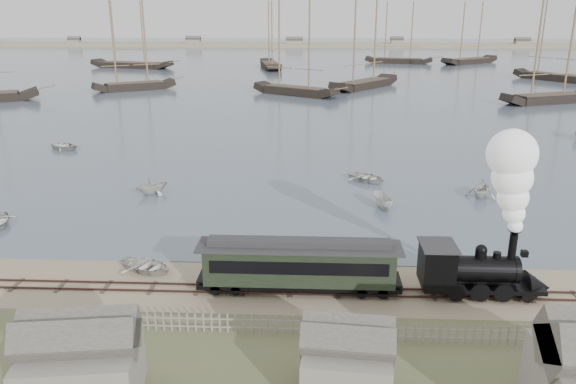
{
  "coord_description": "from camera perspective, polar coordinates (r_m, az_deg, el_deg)",
  "views": [
    {
      "loc": [
        0.33,
        -34.13,
        17.13
      ],
      "look_at": [
        -1.65,
        7.81,
        3.5
      ],
      "focal_mm": 35.0,
      "sensor_mm": 36.0,
      "label": 1
    }
  ],
  "objects": [
    {
      "name": "picket_fence_west",
      "position": [
        32.8,
        -10.02,
        -13.8
      ],
      "size": [
        19.0,
        0.1,
        1.2
      ],
      "primitive_type": null,
      "color": "gray",
      "rests_on": "ground"
    },
    {
      "name": "schooner_4",
      "position": [
        119.67,
        25.53,
        12.91
      ],
      "size": [
        20.32,
        11.56,
        20.0
      ],
      "primitive_type": null,
      "rotation": [
        0.0,
        0.0,
        0.37
      ],
      "color": "black",
      "rests_on": "harbor_water"
    },
    {
      "name": "ground",
      "position": [
        38.18,
        1.94,
        -8.68
      ],
      "size": [
        600.0,
        600.0,
        0.0
      ],
      "primitive_type": "plane",
      "color": "tan",
      "rests_on": "ground"
    },
    {
      "name": "locomotive",
      "position": [
        36.29,
        20.89,
        -3.29
      ],
      "size": [
        8.19,
        3.06,
        10.21
      ],
      "color": "black",
      "rests_on": "ground"
    },
    {
      "name": "schooner_6",
      "position": [
        184.73,
        -15.83,
        15.14
      ],
      "size": [
        27.35,
        13.0,
        20.0
      ],
      "primitive_type": null,
      "rotation": [
        0.0,
        0.0,
        -0.27
      ],
      "color": "black",
      "rests_on": "harbor_water"
    },
    {
      "name": "rowboat_3",
      "position": [
        59.19,
        8.03,
        1.48
      ],
      "size": [
        4.96,
        5.13,
        0.87
      ],
      "primitive_type": "imported",
      "rotation": [
        0.0,
        0.0,
        0.88
      ],
      "color": "beige",
      "rests_on": "harbor_water"
    },
    {
      "name": "harbor_water",
      "position": [
        204.84,
        2.67,
        13.18
      ],
      "size": [
        600.0,
        336.0,
        0.06
      ],
      "primitive_type": "cube",
      "color": "#414E5D",
      "rests_on": "ground"
    },
    {
      "name": "far_spit",
      "position": [
        284.64,
        2.72,
        14.51
      ],
      "size": [
        500.0,
        20.0,
        1.8
      ],
      "primitive_type": "cube",
      "color": "gray",
      "rests_on": "ground"
    },
    {
      "name": "rowboat_2",
      "position": [
        51.41,
        9.57,
        -0.93
      ],
      "size": [
        3.44,
        2.02,
        1.25
      ],
      "primitive_type": "imported",
      "rotation": [
        0.0,
        0.0,
        3.41
      ],
      "color": "beige",
      "rests_on": "harbor_water"
    },
    {
      "name": "schooner_9",
      "position": [
        202.07,
        18.21,
        15.12
      ],
      "size": [
        21.99,
        18.44,
        20.0
      ],
      "primitive_type": null,
      "rotation": [
        0.0,
        0.0,
        0.65
      ],
      "color": "black",
      "rests_on": "harbor_water"
    },
    {
      "name": "passenger_coach",
      "position": [
        35.53,
        1.14,
        -7.27
      ],
      "size": [
        12.77,
        2.46,
        3.1
      ],
      "color": "black",
      "rests_on": "ground"
    },
    {
      "name": "schooner_1",
      "position": [
        131.49,
        -15.66,
        14.26
      ],
      "size": [
        17.56,
        13.05,
        20.0
      ],
      "primitive_type": null,
      "rotation": [
        0.0,
        0.0,
        0.55
      ],
      "color": "black",
      "rests_on": "harbor_water"
    },
    {
      "name": "rowboat_4",
      "position": [
        56.67,
        19.08,
        0.36
      ],
      "size": [
        4.29,
        4.11,
        1.75
      ],
      "primitive_type": "imported",
      "rotation": [
        0.0,
        0.0,
        5.78
      ],
      "color": "beige",
      "rests_on": "harbor_water"
    },
    {
      "name": "rowboat_6",
      "position": [
        78.3,
        -21.97,
        4.42
      ],
      "size": [
        4.85,
        5.38,
        0.92
      ],
      "primitive_type": "imported",
      "rotation": [
        0.0,
        0.0,
        4.23
      ],
      "color": "beige",
      "rests_on": "harbor_water"
    },
    {
      "name": "rail_track",
      "position": [
        36.39,
        1.89,
        -10.03
      ],
      "size": [
        120.0,
        1.8,
        0.16
      ],
      "color": "#3E2722",
      "rests_on": "ground"
    },
    {
      "name": "picket_fence_east",
      "position": [
        33.92,
        24.06,
        -14.09
      ],
      "size": [
        15.0,
        0.1,
        1.2
      ],
      "primitive_type": null,
      "color": "gray",
      "rests_on": "ground"
    },
    {
      "name": "rowboat_1",
      "position": [
        56.13,
        -13.66,
        0.69
      ],
      "size": [
        4.32,
        4.36,
        1.74
      ],
      "primitive_type": "imported",
      "rotation": [
        0.0,
        0.0,
        2.3
      ],
      "color": "beige",
      "rests_on": "harbor_water"
    },
    {
      "name": "schooner_5",
      "position": [
        160.14,
        25.77,
        13.74
      ],
      "size": [
        16.19,
        19.47,
        20.0
      ],
      "primitive_type": null,
      "rotation": [
        0.0,
        0.0,
        -0.93
      ],
      "color": "black",
      "rests_on": "harbor_water"
    },
    {
      "name": "beached_dinghy",
      "position": [
        40.04,
        -14.1,
        -7.31
      ],
      "size": [
        3.95,
        4.51,
        0.78
      ],
      "primitive_type": "imported",
      "rotation": [
        0.0,
        0.0,
        1.17
      ],
      "color": "beige",
      "rests_on": "ground"
    },
    {
      "name": "schooner_7",
      "position": [
        176.16,
        -1.82,
        15.68
      ],
      "size": [
        9.17,
        22.62,
        20.0
      ],
      "primitive_type": null,
      "rotation": [
        0.0,
        0.0,
        1.76
      ],
      "color": "black",
      "rests_on": "harbor_water"
    },
    {
      "name": "schooner_3",
      "position": [
        131.72,
        7.94,
        14.74
      ],
      "size": [
        17.75,
        21.23,
        20.0
      ],
      "primitive_type": null,
      "rotation": [
        0.0,
        0.0,
        0.93
      ],
      "color": "black",
      "rests_on": "harbor_water"
    },
    {
      "name": "schooner_2",
      "position": [
        119.39,
        0.76,
        14.59
      ],
      "size": [
        18.96,
        14.43,
        20.0
      ],
      "primitive_type": null,
      "rotation": [
        0.0,
        0.0,
        -0.57
      ],
      "color": "black",
      "rests_on": "harbor_water"
    },
    {
      "name": "schooner_8",
      "position": [
        196.83,
        11.32,
        15.59
      ],
      "size": [
        22.69,
        10.35,
        20.0
      ],
      "primitive_type": null,
      "rotation": [
        0.0,
        0.0,
        -0.25
      ],
      "color": "black",
      "rests_on": "harbor_water"
    }
  ]
}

